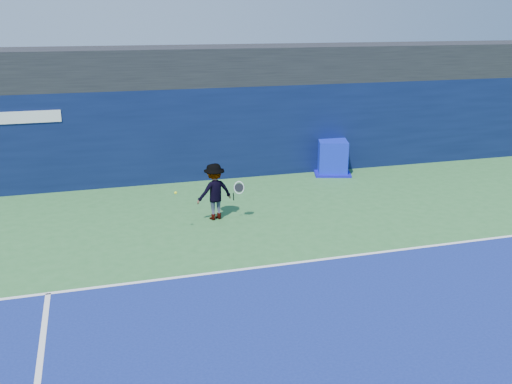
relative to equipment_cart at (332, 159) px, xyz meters
The scene contains 7 objects.
ground 10.42m from the equipment_cart, 111.93° to the right, with size 80.00×80.00×0.00m, color #327036.
baseline 7.73m from the equipment_cart, 120.29° to the right, with size 24.00×0.10×0.01m, color white.
stadium_band 5.29m from the equipment_cart, 154.63° to the left, with size 36.00×3.00×1.20m, color black.
back_wall_assembly 4.10m from the equipment_cart, 167.78° to the left, with size 36.00×1.03×3.00m.
equipment_cart is the anchor object (origin of this frame).
tennis_player 5.89m from the equipment_cart, 145.27° to the right, with size 1.27×0.78×1.51m.
tennis_ball 7.29m from the equipment_cart, 145.20° to the right, with size 0.07×0.07×0.07m.
Camera 1 is at (-3.93, -7.73, 5.17)m, focal length 40.00 mm.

